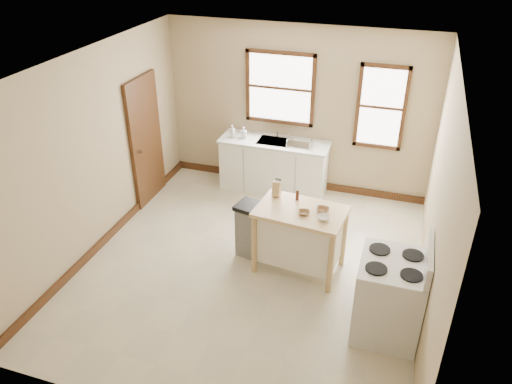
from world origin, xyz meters
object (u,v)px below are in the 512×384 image
pepper_grinder (297,195)px  kitchen_island (299,240)px  soap_bottle_b (244,133)px  knife_block (277,189)px  bowl_c (323,218)px  gas_stove (391,288)px  bowl_b (323,210)px  trash_bin (252,230)px  bowl_a (304,213)px  dish_rack (300,143)px  soap_bottle_a (233,131)px

pepper_grinder → kitchen_island: bearing=-64.8°
soap_bottle_b → knife_block: size_ratio=0.97×
soap_bottle_b → kitchen_island: 2.55m
bowl_c → gas_stove: gas_stove is taller
knife_block → gas_stove: 2.00m
bowl_b → trash_bin: bowl_b is taller
bowl_a → knife_block: bearing=143.2°
knife_block → bowl_c: 0.82m
bowl_c → pepper_grinder: bearing=139.0°
pepper_grinder → bowl_c: pepper_grinder is taller
dish_rack → bowl_a: dish_rack is taller
knife_block → trash_bin: (-0.31, -0.14, -0.63)m
kitchen_island → pepper_grinder: size_ratio=7.64×
soap_bottle_b → gas_stove: gas_stove is taller
dish_rack → bowl_a: size_ratio=2.58×
knife_block → pepper_grinder: bearing=0.1°
bowl_a → trash_bin: bearing=165.1°
knife_block → bowl_a: bearing=-32.5°
pepper_grinder → gas_stove: 1.75m
kitchen_island → bowl_b: bowl_b is taller
soap_bottle_b → bowl_c: size_ratio=1.18×
dish_rack → kitchen_island: size_ratio=0.35×
soap_bottle_b → pepper_grinder: size_ratio=1.29×
soap_bottle_b → trash_bin: bearing=-74.7°
soap_bottle_b → dish_rack: bearing=-7.8°
kitchen_island → pepper_grinder: pepper_grinder is taller
dish_rack → kitchen_island: (0.50, -1.99, -0.50)m
bowl_a → soap_bottle_a: bearing=129.9°
soap_bottle_b → bowl_b: bearing=-55.1°
bowl_b → bowl_c: bearing=-75.6°
soap_bottle_b → kitchen_island: soap_bottle_b is taller
kitchen_island → knife_block: 0.74m
knife_block → trash_bin: knife_block is taller
soap_bottle_b → gas_stove: 3.94m
pepper_grinder → bowl_a: size_ratio=0.98×
bowl_a → bowl_b: 0.25m
bowl_b → gas_stove: (0.97, -0.86, -0.33)m
soap_bottle_b → bowl_c: 2.80m
bowl_c → trash_bin: (-1.03, 0.26, -0.56)m
gas_stove → soap_bottle_a: bearing=136.2°
bowl_c → kitchen_island: bearing=156.4°
kitchen_island → gas_stove: size_ratio=0.92×
dish_rack → bowl_c: size_ratio=2.42×
bowl_b → bowl_c: size_ratio=1.04×
knife_block → gas_stove: size_ratio=0.16×
dish_rack → soap_bottle_b: bearing=179.9°
kitchen_island → bowl_c: 0.60m
pepper_grinder → trash_bin: (-0.60, -0.11, -0.61)m
dish_rack → bowl_c: (0.82, -2.13, -0.01)m
dish_rack → bowl_a: 2.15m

